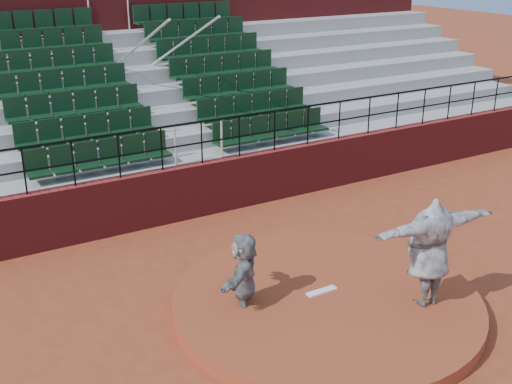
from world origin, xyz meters
TOP-DOWN VIEW (x-y plane):
  - ground at (0.00, 0.00)m, footprint 90.00×90.00m
  - pitchers_mound at (0.00, 0.00)m, footprint 5.50×5.50m
  - pitching_rubber at (0.00, 0.15)m, footprint 0.60×0.15m
  - boundary_wall at (0.00, 5.00)m, footprint 24.00×0.30m
  - wall_railing at (0.00, 5.00)m, footprint 24.04×0.05m
  - seating_deck at (0.00, 8.65)m, footprint 24.00×5.97m
  - press_box_facade at (0.00, 12.60)m, footprint 24.00×3.00m
  - pitcher at (1.33, -1.05)m, footprint 2.47×0.85m
  - fielder at (-1.38, 0.55)m, footprint 1.35×1.35m

SIDE VIEW (x-z plane):
  - ground at x=0.00m, z-range 0.00..0.00m
  - pitchers_mound at x=0.00m, z-range 0.00..0.25m
  - pitching_rubber at x=0.00m, z-range 0.25..0.28m
  - boundary_wall at x=0.00m, z-range 0.00..1.30m
  - fielder at x=-1.38m, z-range 0.00..1.56m
  - pitcher at x=1.33m, z-range 0.25..2.22m
  - seating_deck at x=0.00m, z-range -0.87..3.76m
  - wall_railing at x=0.00m, z-range 1.52..2.54m
  - press_box_facade at x=0.00m, z-range 0.00..7.10m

